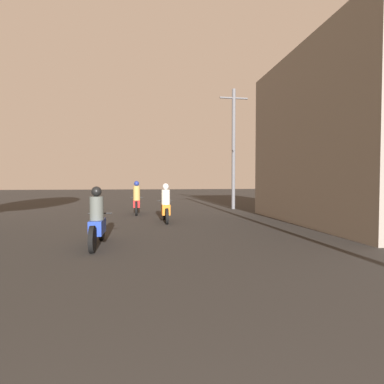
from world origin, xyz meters
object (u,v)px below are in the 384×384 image
(motorcycle_orange, at_px, (166,206))
(motorcycle_red, at_px, (137,201))
(utility_pole_far, at_px, (234,147))
(motorcycle_blue, at_px, (97,222))
(building_right_near, at_px, (360,138))

(motorcycle_orange, relative_size, motorcycle_red, 0.98)
(motorcycle_orange, height_order, utility_pole_far, utility_pole_far)
(motorcycle_blue, xyz_separation_m, motorcycle_orange, (1.93, 4.08, 0.01))
(building_right_near, relative_size, utility_pole_far, 1.17)
(motorcycle_blue, height_order, building_right_near, building_right_near)
(motorcycle_blue, height_order, motorcycle_red, motorcycle_red)
(motorcycle_blue, distance_m, motorcycle_red, 7.06)
(motorcycle_blue, relative_size, utility_pole_far, 0.30)
(motorcycle_orange, distance_m, utility_pole_far, 7.00)
(building_right_near, height_order, utility_pole_far, utility_pole_far)
(motorcycle_blue, relative_size, building_right_near, 0.26)
(motorcycle_red, distance_m, building_right_near, 9.73)
(motorcycle_red, bearing_deg, building_right_near, -32.29)
(motorcycle_red, xyz_separation_m, building_right_near, (8.33, -4.33, 2.55))
(motorcycle_red, xyz_separation_m, utility_pole_far, (5.33, 1.87, 2.89))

